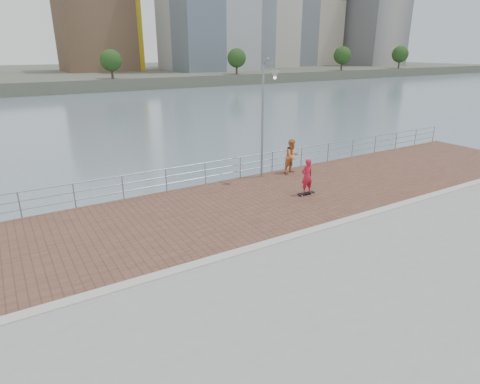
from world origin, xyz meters
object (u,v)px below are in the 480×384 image
guardrail (186,174)px  street_lamp (268,100)px  bystander (292,156)px  skateboarder (307,176)px

guardrail → street_lamp: 5.38m
bystander → street_lamp: bearing=175.8°
street_lamp → bystander: 3.60m
skateboarder → guardrail: bearing=-38.7°
street_lamp → skateboarder: bearing=-86.3°
guardrail → bystander: bystander is taller
skateboarder → street_lamp: bearing=-82.9°
street_lamp → skateboarder: street_lamp is taller
street_lamp → guardrail: bearing=167.3°
guardrail → street_lamp: street_lamp is taller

